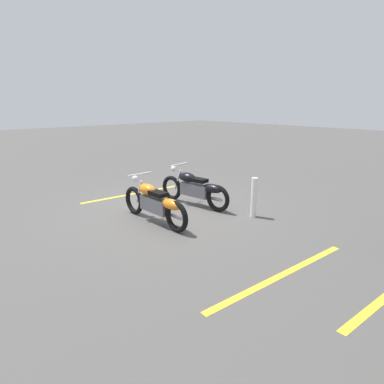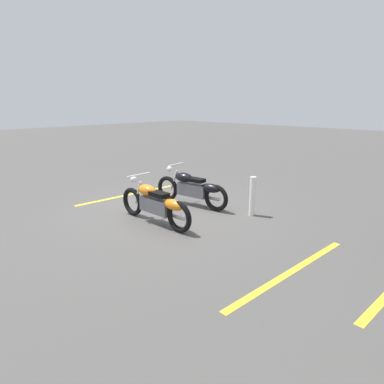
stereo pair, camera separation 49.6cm
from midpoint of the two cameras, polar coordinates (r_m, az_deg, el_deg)
ground_plane at (r=8.23m, az=-3.00°, el=-3.02°), size 60.00×60.00×0.00m
motorcycle_bright_foreground at (r=7.18m, az=-4.46°, el=-1.93°), size 2.23×0.62×1.04m
motorcycle_dark_foreground at (r=8.37m, az=2.26°, el=0.61°), size 2.23×0.64×1.04m
bollard_post at (r=7.74m, az=12.53°, el=-0.95°), size 0.14×0.14×0.93m
parking_stripe_near at (r=9.71m, az=-8.57°, el=-0.29°), size 0.36×3.20×0.01m
parking_stripe_mid at (r=5.49m, az=18.01°, el=-13.58°), size 0.36×3.20×0.01m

